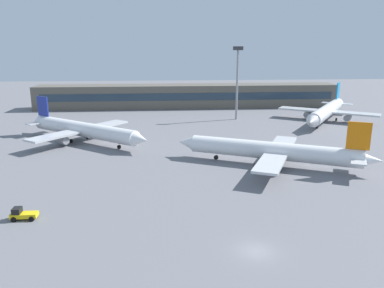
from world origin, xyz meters
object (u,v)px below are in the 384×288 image
at_px(baggage_tug_yellow, 22,214).
at_px(airplane_far, 327,111).
at_px(airplane_near, 271,151).
at_px(airplane_mid, 84,130).
at_px(floodlight_tower_west, 237,78).

bearing_deg(baggage_tug_yellow, airplane_far, 42.42).
xyz_separation_m(airplane_near, airplane_mid, (-41.60, 23.16, 0.10)).
distance_m(airplane_mid, airplane_far, 76.04).
bearing_deg(floodlight_tower_west, airplane_mid, -147.72).
relative_size(airplane_mid, airplane_far, 0.89).
height_order(airplane_near, floodlight_tower_west, floodlight_tower_west).
relative_size(airplane_near, floodlight_tower_west, 1.61).
xyz_separation_m(airplane_far, floodlight_tower_west, (-28.37, 6.37, 10.42)).
bearing_deg(airplane_mid, airplane_far, 16.61).
xyz_separation_m(baggage_tug_yellow, floodlight_tower_west, (44.58, 73.04, 13.04)).
relative_size(airplane_mid, baggage_tug_yellow, 9.66).
distance_m(airplane_near, baggage_tug_yellow, 47.08).
height_order(airplane_mid, airplane_far, airplane_far).
bearing_deg(floodlight_tower_west, baggage_tug_yellow, -121.40).
bearing_deg(airplane_far, floodlight_tower_west, 167.34).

